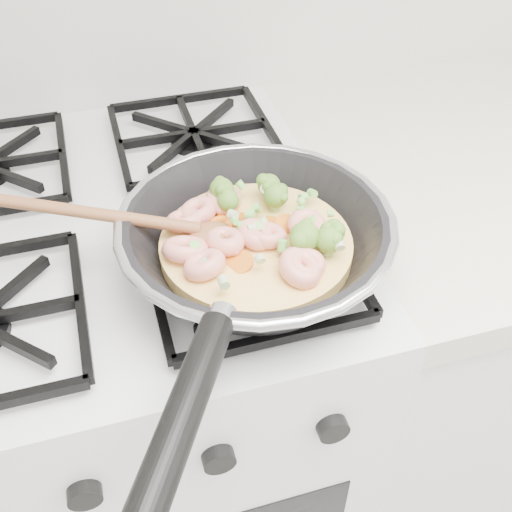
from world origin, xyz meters
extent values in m
cube|color=white|center=(0.00, 1.70, 0.45)|extent=(0.60, 0.60, 0.90)
cube|color=black|center=(0.00, 1.70, 0.91)|extent=(0.56, 0.56, 0.02)
torus|color=silver|center=(0.16, 1.55, 0.98)|extent=(0.31, 0.31, 0.01)
cylinder|color=black|center=(0.04, 1.34, 0.98)|extent=(0.12, 0.18, 0.03)
cylinder|color=#FFD16E|center=(0.16, 1.55, 0.94)|extent=(0.21, 0.21, 0.02)
ellipsoid|color=brown|center=(0.11, 1.57, 0.96)|extent=(0.06, 0.05, 0.01)
cylinder|color=brown|center=(-0.01, 1.61, 0.99)|extent=(0.24, 0.09, 0.05)
torus|color=#F1A38F|center=(0.14, 1.62, 0.96)|extent=(0.07, 0.07, 0.02)
torus|color=#F1A38F|center=(0.16, 1.55, 0.96)|extent=(0.06, 0.06, 0.03)
torus|color=#F1A38F|center=(0.12, 1.55, 0.96)|extent=(0.06, 0.06, 0.02)
torus|color=#F1A38F|center=(0.09, 1.60, 0.96)|extent=(0.05, 0.05, 0.03)
torus|color=#F1A38F|center=(0.11, 1.61, 0.96)|extent=(0.06, 0.06, 0.02)
torus|color=#F1A38F|center=(0.08, 1.55, 0.96)|extent=(0.06, 0.06, 0.03)
torus|color=#F1A38F|center=(0.17, 1.55, 0.96)|extent=(0.06, 0.06, 0.02)
torus|color=#F1A38F|center=(0.21, 1.55, 0.96)|extent=(0.06, 0.06, 0.03)
torus|color=#F1A38F|center=(0.19, 1.49, 0.96)|extent=(0.06, 0.06, 0.03)
torus|color=#F1A38F|center=(0.09, 1.52, 0.96)|extent=(0.06, 0.06, 0.03)
torus|color=#F1A38F|center=(0.22, 1.55, 0.96)|extent=(0.06, 0.06, 0.02)
torus|color=#F1A38F|center=(0.19, 1.49, 0.96)|extent=(0.06, 0.06, 0.03)
ellipsoid|color=#649831|center=(0.14, 1.63, 0.97)|extent=(0.04, 0.04, 0.03)
ellipsoid|color=#649831|center=(0.20, 1.60, 0.97)|extent=(0.04, 0.04, 0.03)
ellipsoid|color=#649831|center=(0.19, 1.62, 0.97)|extent=(0.04, 0.04, 0.03)
ellipsoid|color=#649831|center=(0.20, 1.52, 0.97)|extent=(0.04, 0.04, 0.03)
ellipsoid|color=#649831|center=(0.14, 1.61, 0.97)|extent=(0.03, 0.03, 0.03)
ellipsoid|color=#649831|center=(0.23, 1.51, 0.97)|extent=(0.04, 0.04, 0.03)
cylinder|color=orange|center=(0.18, 1.57, 0.96)|extent=(0.03, 0.03, 0.00)
cylinder|color=orange|center=(0.23, 1.54, 0.96)|extent=(0.03, 0.03, 0.01)
cylinder|color=orange|center=(0.12, 1.58, 0.96)|extent=(0.04, 0.04, 0.01)
cylinder|color=orange|center=(0.15, 1.59, 0.96)|extent=(0.03, 0.03, 0.01)
cylinder|color=orange|center=(0.14, 1.61, 0.96)|extent=(0.03, 0.03, 0.01)
cylinder|color=orange|center=(0.20, 1.57, 0.96)|extent=(0.04, 0.04, 0.01)
cylinder|color=orange|center=(0.09, 1.52, 0.96)|extent=(0.03, 0.03, 0.01)
cylinder|color=orange|center=(0.13, 1.60, 0.96)|extent=(0.04, 0.03, 0.01)
cylinder|color=orange|center=(0.13, 1.52, 0.96)|extent=(0.04, 0.04, 0.00)
cylinder|color=orange|center=(0.17, 1.55, 0.96)|extent=(0.04, 0.04, 0.01)
cylinder|color=#77D153|center=(0.22, 1.57, 0.98)|extent=(0.01, 0.01, 0.01)
cylinder|color=#B2D092|center=(0.23, 1.50, 0.98)|extent=(0.01, 0.01, 0.01)
cylinder|color=#B2D092|center=(0.19, 1.61, 0.97)|extent=(0.01, 0.01, 0.01)
cylinder|color=#77D153|center=(0.16, 1.56, 0.97)|extent=(0.01, 0.01, 0.01)
cylinder|color=#77D153|center=(0.24, 1.60, 0.97)|extent=(0.01, 0.01, 0.01)
cylinder|color=#77D153|center=(0.14, 1.56, 0.97)|extent=(0.01, 0.01, 0.01)
cylinder|color=#B2D092|center=(0.17, 1.56, 0.97)|extent=(0.01, 0.01, 0.01)
cylinder|color=#77D153|center=(0.22, 1.55, 0.97)|extent=(0.01, 0.01, 0.01)
cylinder|color=#B2D092|center=(0.15, 1.50, 0.97)|extent=(0.01, 0.01, 0.01)
cylinder|color=#B2D092|center=(0.14, 1.57, 0.98)|extent=(0.01, 0.01, 0.01)
cylinder|color=#77D153|center=(0.22, 1.57, 0.97)|extent=(0.01, 0.01, 0.01)
cylinder|color=#77D153|center=(0.23, 1.59, 0.97)|extent=(0.01, 0.01, 0.01)
cylinder|color=#77D153|center=(0.09, 1.54, 0.97)|extent=(0.01, 0.01, 0.01)
cylinder|color=#77D153|center=(0.18, 1.52, 0.97)|extent=(0.01, 0.01, 0.01)
cylinder|color=#77D153|center=(0.16, 1.63, 0.97)|extent=(0.01, 0.01, 0.01)
cylinder|color=#77D153|center=(0.25, 1.55, 0.97)|extent=(0.01, 0.01, 0.01)
cylinder|color=#77D153|center=(0.17, 1.59, 0.97)|extent=(0.01, 0.01, 0.01)
cylinder|color=#B2D092|center=(0.10, 1.48, 0.97)|extent=(0.01, 0.01, 0.01)
cylinder|color=#77D153|center=(0.14, 1.57, 0.98)|extent=(0.01, 0.01, 0.01)
cylinder|color=#B2D092|center=(0.09, 1.52, 0.97)|extent=(0.01, 0.01, 0.01)
cylinder|color=#B2D092|center=(0.15, 1.55, 0.97)|extent=(0.01, 0.01, 0.01)
cylinder|color=#77D153|center=(0.16, 1.58, 0.97)|extent=(0.01, 0.01, 0.01)
cylinder|color=#77D153|center=(0.24, 1.52, 0.97)|extent=(0.01, 0.01, 0.01)
camera|label=1|loc=(0.01, 1.06, 1.40)|focal=43.44mm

